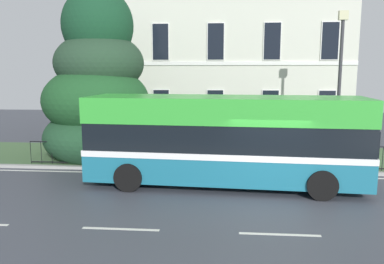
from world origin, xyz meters
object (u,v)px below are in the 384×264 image
at_px(evergreen_tree, 99,94).
at_px(street_lamp_post, 340,78).
at_px(georgian_townhouse, 218,28).
at_px(single_decker_bus, 225,139).

xyz_separation_m(evergreen_tree, street_lamp_post, (10.42, -0.83, 0.76)).
xyz_separation_m(georgian_townhouse, evergreen_tree, (-5.22, -8.74, -3.78)).
bearing_deg(single_decker_bus, evergreen_tree, 149.00).
bearing_deg(single_decker_bus, georgian_townhouse, 95.96).
relative_size(georgian_townhouse, single_decker_bus, 1.56).
relative_size(single_decker_bus, street_lamp_post, 1.54).
height_order(georgian_townhouse, single_decker_bus, georgian_townhouse).
distance_m(evergreen_tree, street_lamp_post, 10.48).
xyz_separation_m(georgian_townhouse, single_decker_bus, (0.54, -12.70, -5.11)).
bearing_deg(street_lamp_post, single_decker_bus, -146.03).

